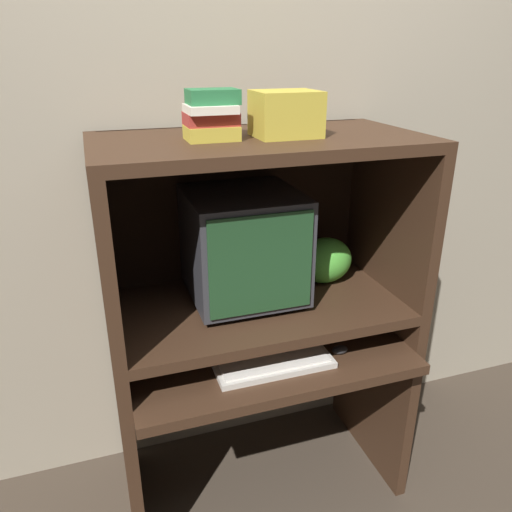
{
  "coord_description": "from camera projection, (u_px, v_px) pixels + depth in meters",
  "views": [
    {
      "loc": [
        -0.5,
        -1.19,
        1.61
      ],
      "look_at": [
        -0.01,
        0.27,
        0.97
      ],
      "focal_mm": 35.0,
      "sensor_mm": 36.0,
      "label": 1
    }
  ],
  "objects": [
    {
      "name": "wall_back",
      "position": [
        231.0,
        141.0,
        1.84
      ],
      "size": [
        6.0,
        0.06,
        2.6
      ],
      "color": "gray",
      "rests_on": "ground_plane"
    },
    {
      "name": "desk_base",
      "position": [
        264.0,
        399.0,
        1.84
      ],
      "size": [
        1.02,
        0.62,
        0.66
      ],
      "color": "#382316",
      "rests_on": "ground_plane"
    },
    {
      "name": "desk_monitor_shelf",
      "position": [
        259.0,
        309.0,
        1.75
      ],
      "size": [
        1.02,
        0.54,
        0.14
      ],
      "color": "#382316",
      "rests_on": "desk_base"
    },
    {
      "name": "hutch_upper",
      "position": [
        256.0,
        192.0,
        1.62
      ],
      "size": [
        1.02,
        0.54,
        0.57
      ],
      "color": "#382316",
      "rests_on": "desk_monitor_shelf"
    },
    {
      "name": "crt_monitor",
      "position": [
        244.0,
        245.0,
        1.69
      ],
      "size": [
        0.37,
        0.38,
        0.38
      ],
      "color": "#333338",
      "rests_on": "desk_monitor_shelf"
    },
    {
      "name": "keyboard",
      "position": [
        274.0,
        364.0,
        1.61
      ],
      "size": [
        0.38,
        0.14,
        0.03
      ],
      "color": "beige",
      "rests_on": "desk_base"
    },
    {
      "name": "mouse",
      "position": [
        340.0,
        350.0,
        1.69
      ],
      "size": [
        0.06,
        0.04,
        0.03
      ],
      "color": "#28282B",
      "rests_on": "desk_base"
    },
    {
      "name": "snack_bag",
      "position": [
        325.0,
        260.0,
        1.86
      ],
      "size": [
        0.21,
        0.16,
        0.17
      ],
      "color": "green",
      "rests_on": "desk_monitor_shelf"
    },
    {
      "name": "book_stack",
      "position": [
        211.0,
        115.0,
        1.44
      ],
      "size": [
        0.15,
        0.13,
        0.14
      ],
      "color": "gold",
      "rests_on": "hutch_upper"
    },
    {
      "name": "storage_box",
      "position": [
        286.0,
        114.0,
        1.49
      ],
      "size": [
        0.19,
        0.16,
        0.13
      ],
      "color": "gold",
      "rests_on": "hutch_upper"
    }
  ]
}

